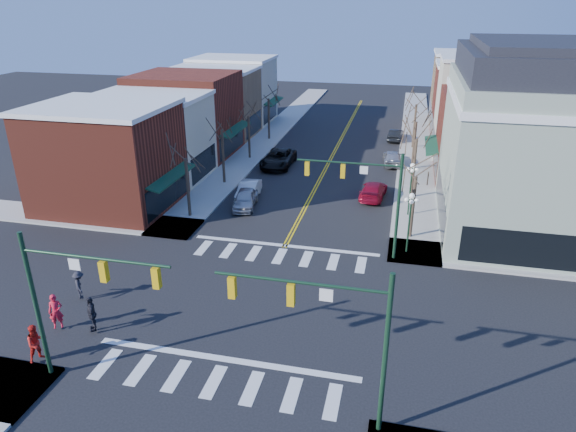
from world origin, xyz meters
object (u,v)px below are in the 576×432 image
Objects in this scene: lamppost_corner at (410,213)px; car_left_near at (245,199)px; lamppost_midblock at (411,181)px; car_right_mid at (392,157)px; pedestrian_red_a at (56,311)px; car_right_near at (373,190)px; pedestrian_dark_a at (92,313)px; car_left_mid at (248,190)px; pedestrian_dark_b at (79,285)px; victorian_corner at (539,141)px; car_left_far at (278,158)px; pedestrian_red_b at (37,343)px; car_right_far at (396,135)px.

lamppost_corner reaches higher than car_left_near.
lamppost_midblock reaches higher than car_right_mid.
lamppost_corner is at bearing 6.81° from pedestrian_red_a.
car_right_near is 25.71m from pedestrian_dark_a.
pedestrian_dark_b is (-4.58, -17.40, 0.27)m from car_left_mid.
car_right_near is (-11.27, 3.90, -5.98)m from victorian_corner.
car_left_far is at bearing 140.94° from pedestrian_dark_a.
car_left_near reaches higher than car_left_mid.
lamppost_corner is 20.02m from car_right_mid.
car_left_mid is 9.24m from car_left_far.
pedestrian_red_b reaches higher than pedestrian_dark_b.
car_right_near is 26.88m from pedestrian_red_a.
car_right_near is 9.99m from car_right_mid.
pedestrian_dark_a is (-15.50, -19.04, -1.84)m from lamppost_midblock.
pedestrian_dark_b is at bearing 41.85° from pedestrian_red_b.
car_right_mid is 35.15m from pedestrian_dark_a.
pedestrian_dark_a is at bearing 78.63° from car_right_far.
car_left_mid is 0.97× the size of car_right_mid.
car_left_near is 26.59m from car_right_far.
car_right_far is at bearing 57.09° from car_left_near.
car_right_mid is (11.20, 14.36, 0.02)m from car_left_near.
victorian_corner is 9.10m from lamppost_midblock.
pedestrian_red_b reaches higher than pedestrian_red_a.
car_left_near is at bearing 18.43° from pedestrian_red_b.
pedestrian_dark_b is at bearing -150.83° from lamppost_corner.
car_left_far reaches higher than car_right_mid.
car_left_mid is at bearing 20.08° from pedestrian_red_b.
car_left_mid is at bearing 42.29° from car_right_mid.
car_right_near is (-2.97, 3.40, -2.28)m from lamppost_midblock.
lamppost_midblock is 0.92× the size of car_right_near.
car_right_near is at bearing -74.95° from pedestrian_dark_b.
lamppost_midblock is 16.63m from car_left_far.
pedestrian_dark_b reaches higher than car_left_far.
car_right_far is (11.20, 24.11, -0.06)m from car_left_near.
car_right_far is (1.17, 19.68, -0.01)m from car_right_near.
car_left_far is at bearing 128.00° from lamppost_corner.
car_left_far is 1.35× the size of car_right_mid.
car_right_mid is (-1.80, 13.32, -2.21)m from lamppost_midblock.
car_left_far is at bearing 52.01° from pedestrian_red_a.
pedestrian_red_a is at bearing 59.59° from car_right_mid.
car_left_mid is 16.94m from car_right_mid.
car_left_near is at bearing 157.21° from lamppost_corner.
pedestrian_red_b is at bearing -57.34° from pedestrian_dark_a.
victorian_corner is 7.50× the size of pedestrian_red_a.
car_left_far is 12.09m from car_right_near.
victorian_corner is 8.58× the size of pedestrian_dark_b.
pedestrian_dark_b is at bearing 74.50° from car_right_far.
lamppost_corner is 2.28× the size of pedestrian_red_a.
car_left_near is at bearing 46.95° from pedestrian_red_a.
lamppost_midblock is 24.62m from pedestrian_dark_a.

